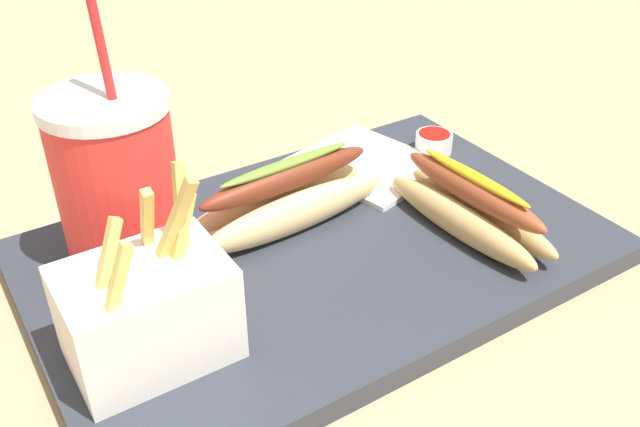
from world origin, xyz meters
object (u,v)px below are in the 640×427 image
object	(u,v)px
soda_cup	(117,182)
hot_dog_1	(470,208)
ketchup_cup_1	(434,142)
hot_dog_2	(287,199)
fries_basket	(148,311)
napkin_stack	(368,164)

from	to	relation	value
soda_cup	hot_dog_1	bearing A→B (deg)	-24.70
ketchup_cup_1	hot_dog_2	bearing A→B (deg)	-170.39
hot_dog_2	ketchup_cup_1	size ratio (longest dim) A/B	4.90
fries_basket	ketchup_cup_1	bearing A→B (deg)	19.23
fries_basket	napkin_stack	world-z (taller)	fries_basket
hot_dog_2	soda_cup	bearing A→B (deg)	169.51
ketchup_cup_1	fries_basket	bearing A→B (deg)	-160.77
soda_cup	ketchup_cup_1	size ratio (longest dim) A/B	5.83
hot_dog_1	ketchup_cup_1	bearing A→B (deg)	61.33
napkin_stack	hot_dog_2	bearing A→B (deg)	-159.77
fries_basket	ketchup_cup_1	xyz separation A→B (m)	(0.36, 0.13, -0.03)
napkin_stack	fries_basket	bearing A→B (deg)	-154.22
hot_dog_1	hot_dog_2	size ratio (longest dim) A/B	0.91
hot_dog_2	fries_basket	bearing A→B (deg)	-150.40
ketchup_cup_1	napkin_stack	size ratio (longest dim) A/B	0.29
soda_cup	fries_basket	bearing A→B (deg)	-101.91
fries_basket	napkin_stack	xyz separation A→B (m)	(0.28, 0.14, -0.04)
hot_dog_1	ketchup_cup_1	size ratio (longest dim) A/B	4.48
napkin_stack	ketchup_cup_1	bearing A→B (deg)	-7.94
hot_dog_2	ketchup_cup_1	bearing A→B (deg)	9.61
hot_dog_2	napkin_stack	world-z (taller)	hot_dog_2
hot_dog_2	ketchup_cup_1	xyz separation A→B (m)	(0.20, 0.03, -0.01)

